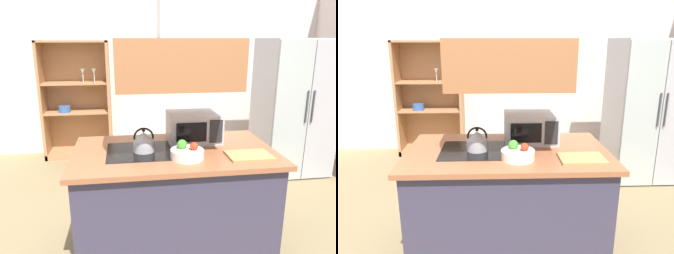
% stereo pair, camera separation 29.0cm
% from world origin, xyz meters
% --- Properties ---
extents(wall_back, '(6.00, 0.12, 2.70)m').
position_xyz_m(wall_back, '(0.00, 3.00, 1.35)').
color(wall_back, silver).
rests_on(wall_back, ground).
extents(kitchen_island, '(1.65, 0.95, 0.90)m').
position_xyz_m(kitchen_island, '(0.12, 0.29, 0.45)').
color(kitchen_island, '#39354C').
rests_on(kitchen_island, ground).
extents(range_hood, '(0.90, 0.70, 1.27)m').
position_xyz_m(range_hood, '(0.12, 0.29, 1.73)').
color(range_hood, '#A4623A').
extents(refrigerator, '(0.90, 0.78, 1.80)m').
position_xyz_m(refrigerator, '(1.98, 1.75, 0.90)').
color(refrigerator, '#B5B5BE').
rests_on(refrigerator, ground).
extents(dish_cabinet, '(1.02, 0.40, 1.77)m').
position_xyz_m(dish_cabinet, '(-0.99, 2.78, 0.78)').
color(dish_cabinet, '#B17D51').
rests_on(dish_cabinet, ground).
extents(kettle, '(0.18, 0.18, 0.20)m').
position_xyz_m(kettle, '(-0.13, 0.29, 0.98)').
color(kettle, '#BDB6C0').
rests_on(kettle, kitchen_island).
extents(cutting_board, '(0.34, 0.24, 0.02)m').
position_xyz_m(cutting_board, '(0.67, 0.06, 0.91)').
color(cutting_board, '#A68B52').
rests_on(cutting_board, kitchen_island).
extents(microwave, '(0.46, 0.35, 0.26)m').
position_xyz_m(microwave, '(0.33, 0.51, 1.03)').
color(microwave, '#B7BABF').
rests_on(microwave, kitchen_island).
extents(fruit_bowl, '(0.26, 0.26, 0.14)m').
position_xyz_m(fruit_bowl, '(0.19, 0.09, 0.94)').
color(fruit_bowl, silver).
rests_on(fruit_bowl, kitchen_island).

